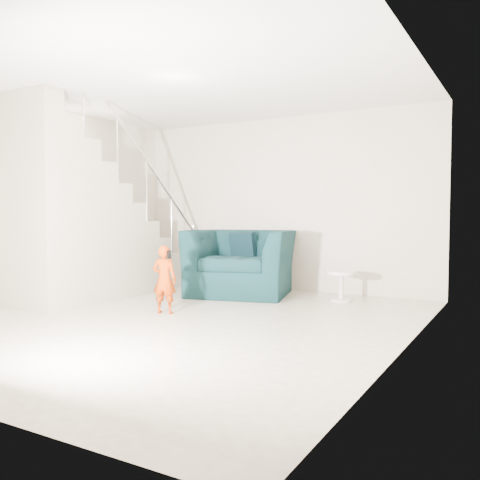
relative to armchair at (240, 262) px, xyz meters
name	(u,v)px	position (x,y,z in m)	size (l,w,h in m)	color
floor	(176,320)	(0.26, -1.94, -0.48)	(5.50, 5.50, 0.00)	gray
ceiling	(174,76)	(0.26, -1.94, 2.22)	(5.50, 5.50, 0.00)	silver
back_wall	(280,204)	(0.26, 0.81, 0.87)	(5.00, 5.00, 0.00)	#BFAF9C
left_wall	(26,202)	(-2.24, -1.94, 0.87)	(5.50, 5.50, 0.00)	#BFAF9C
right_wall	(407,196)	(2.76, -1.94, 0.87)	(5.50, 5.50, 0.00)	#BFAF9C
armchair	(240,262)	(0.00, 0.00, 0.00)	(1.47, 1.28, 0.95)	black
toddler	(164,279)	(-0.08, -1.70, -0.07)	(0.30, 0.20, 0.82)	#8C1F04
side_table	(341,281)	(1.49, 0.16, -0.20)	(0.42, 0.42, 0.42)	silver
staircase	(84,231)	(-1.74, -1.39, 0.47)	(1.02, 3.03, 3.62)	#ADA089
cushion	(243,244)	(-0.12, 0.29, 0.25)	(0.40, 0.11, 0.38)	black
throw	(205,252)	(-0.66, 0.03, 0.12)	(0.05, 0.52, 0.59)	black
phone	(169,255)	(0.01, -1.72, 0.24)	(0.02, 0.05, 0.10)	black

